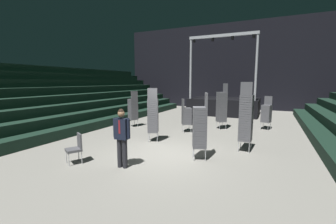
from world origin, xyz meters
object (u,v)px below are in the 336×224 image
man_with_tie (122,135)px  chair_stack_front_left (133,109)px  chair_stack_rear_right (200,127)px  chair_stack_mid_right (246,117)px  chair_stack_mid_left (186,115)px  stage_riser (224,105)px  chair_stack_front_right (266,113)px  chair_stack_mid_centre (222,106)px  loose_chair_near_man (76,147)px  equipment_road_case (191,119)px  chair_stack_rear_left (153,115)px

man_with_tie → chair_stack_front_left: bearing=-63.2°
chair_stack_rear_right → chair_stack_mid_right: bearing=-62.3°
chair_stack_mid_left → chair_stack_front_left: bearing=-123.8°
chair_stack_mid_left → chair_stack_mid_right: chair_stack_mid_right is taller
stage_riser → chair_stack_rear_right: stage_riser is taller
chair_stack_front_right → chair_stack_mid_centre: (-2.22, -0.86, 0.34)m
loose_chair_near_man → equipment_road_case: bearing=-69.2°
chair_stack_rear_left → chair_stack_rear_right: size_ratio=1.04×
chair_stack_front_right → chair_stack_rear_right: bearing=90.0°
man_with_tie → chair_stack_mid_centre: chair_stack_mid_centre is taller
chair_stack_rear_left → chair_stack_front_left: bearing=114.4°
stage_riser → chair_stack_front_right: 5.86m
chair_stack_front_left → chair_stack_front_right: size_ratio=1.14×
man_with_tie → chair_stack_mid_right: bearing=-138.6°
chair_stack_front_right → chair_stack_mid_left: bearing=50.2°
stage_riser → chair_stack_rear_left: size_ratio=2.56×
chair_stack_mid_right → chair_stack_rear_left: (-3.76, -0.20, -0.13)m
chair_stack_front_left → chair_stack_mid_left: size_ratio=1.20×
chair_stack_mid_right → chair_stack_rear_left: size_ratio=1.11×
chair_stack_front_right → equipment_road_case: chair_stack_front_right is taller
chair_stack_mid_right → equipment_road_case: chair_stack_mid_right is taller
stage_riser → chair_stack_mid_left: stage_riser is taller
stage_riser → chair_stack_mid_left: size_ratio=3.44×
chair_stack_front_right → chair_stack_mid_right: (-0.60, -4.46, 0.38)m
man_with_tie → chair_stack_front_left: 6.21m
chair_stack_front_right → chair_stack_rear_left: (-4.36, -4.66, 0.25)m
chair_stack_front_right → chair_stack_mid_left: size_ratio=1.05×
chair_stack_mid_right → chair_stack_rear_right: bearing=-125.3°
chair_stack_rear_right → loose_chair_near_man: size_ratio=2.35×
stage_riser → equipment_road_case: (-0.99, -5.15, -0.40)m
chair_stack_front_left → chair_stack_rear_right: size_ratio=0.92×
man_with_tie → stage_riser: bearing=-96.7°
chair_stack_mid_centre → chair_stack_rear_left: (-2.14, -3.81, -0.08)m
chair_stack_mid_right → chair_stack_front_right: bearing=87.0°
chair_stack_front_right → loose_chair_near_man: chair_stack_front_right is taller
chair_stack_front_left → chair_stack_rear_right: chair_stack_rear_right is taller
stage_riser → loose_chair_near_man: size_ratio=6.23×
chair_stack_mid_centre → chair_stack_rear_right: 5.15m
man_with_tie → chair_stack_front_right: 8.55m
chair_stack_rear_right → chair_stack_rear_left: bearing=39.6°
chair_stack_mid_centre → equipment_road_case: (-1.95, 0.63, -0.93)m
chair_stack_front_left → stage_riser: bearing=-0.7°
chair_stack_mid_right → loose_chair_near_man: chair_stack_mid_right is taller
chair_stack_mid_right → equipment_road_case: 5.63m
chair_stack_mid_left → chair_stack_mid_centre: 2.14m
chair_stack_front_right → equipment_road_case: 4.22m
chair_stack_front_right → man_with_tie: bearing=81.3°
man_with_tie → chair_stack_rear_right: chair_stack_rear_right is taller
loose_chair_near_man → chair_stack_mid_right: bearing=-114.0°
chair_stack_front_left → equipment_road_case: (2.78, 2.12, -0.72)m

